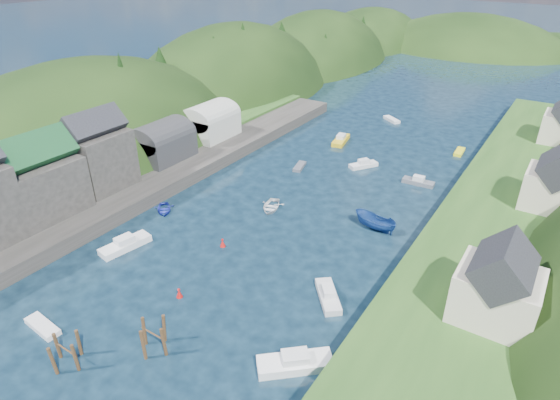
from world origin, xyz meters
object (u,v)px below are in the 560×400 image
Objects in this scene: channel_buoy_far at (223,243)px; piling_cluster_near at (67,354)px; channel_buoy_near at (179,293)px; piling_cluster_far at (154,339)px.

piling_cluster_near is at bearing -89.09° from channel_buoy_far.
piling_cluster_near is at bearing -98.82° from channel_buoy_near.
piling_cluster_far reaches higher than piling_cluster_near.
piling_cluster_near is 3.23× the size of channel_buoy_near.
piling_cluster_near is at bearing -133.59° from piling_cluster_far.
channel_buoy_far is (-0.35, 21.79, -0.73)m from piling_cluster_near.
piling_cluster_far reaches higher than channel_buoy_near.
piling_cluster_far is 7.34m from channel_buoy_near.
channel_buoy_far is at bearing 108.48° from piling_cluster_far.
piling_cluster_far is 3.34× the size of channel_buoy_near.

